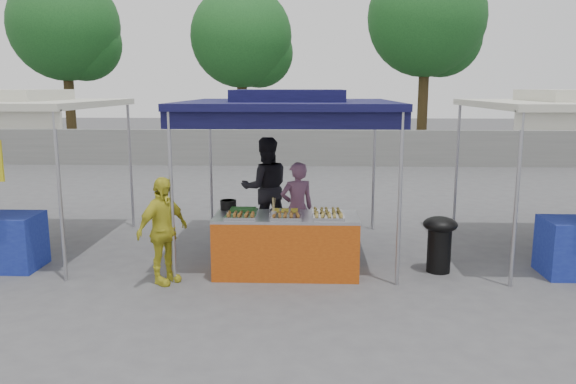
{
  "coord_description": "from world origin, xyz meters",
  "views": [
    {
      "loc": [
        0.31,
        -7.71,
        2.61
      ],
      "look_at": [
        0.0,
        0.6,
        1.05
      ],
      "focal_mm": 35.0,
      "sensor_mm": 36.0,
      "label": 1
    }
  ],
  "objects_px": {
    "vendor_table": "(286,245)",
    "cooking_pot": "(228,205)",
    "customer_person": "(163,231)",
    "wok_burner": "(440,239)",
    "helper_man": "(266,188)",
    "vendor_woman": "(297,208)"
  },
  "relations": [
    {
      "from": "cooking_pot",
      "to": "vendor_woman",
      "type": "xyz_separation_m",
      "value": [
        0.99,
        0.65,
        -0.19
      ]
    },
    {
      "from": "helper_man",
      "to": "customer_person",
      "type": "relative_size",
      "value": 1.22
    },
    {
      "from": "cooking_pot",
      "to": "customer_person",
      "type": "relative_size",
      "value": 0.16
    },
    {
      "from": "vendor_woman",
      "to": "cooking_pot",
      "type": "bearing_deg",
      "value": 14.59
    },
    {
      "from": "vendor_table",
      "to": "customer_person",
      "type": "distance_m",
      "value": 1.71
    },
    {
      "from": "wok_burner",
      "to": "customer_person",
      "type": "xyz_separation_m",
      "value": [
        -3.81,
        -0.6,
        0.24
      ]
    },
    {
      "from": "customer_person",
      "to": "helper_man",
      "type": "bearing_deg",
      "value": 6.62
    },
    {
      "from": "vendor_table",
      "to": "cooking_pot",
      "type": "distance_m",
      "value": 1.05
    },
    {
      "from": "cooking_pot",
      "to": "wok_burner",
      "type": "bearing_deg",
      "value": -3.44
    },
    {
      "from": "vendor_woman",
      "to": "helper_man",
      "type": "xyz_separation_m",
      "value": [
        -0.57,
        0.97,
        0.15
      ]
    },
    {
      "from": "vendor_table",
      "to": "customer_person",
      "type": "bearing_deg",
      "value": -165.4
    },
    {
      "from": "vendor_table",
      "to": "customer_person",
      "type": "height_order",
      "value": "customer_person"
    },
    {
      "from": "wok_burner",
      "to": "cooking_pot",
      "type": "bearing_deg",
      "value": -164.28
    },
    {
      "from": "vendor_table",
      "to": "cooking_pot",
      "type": "xyz_separation_m",
      "value": [
        -0.86,
        0.36,
        0.49
      ]
    },
    {
      "from": "helper_man",
      "to": "vendor_woman",
      "type": "bearing_deg",
      "value": 106.56
    },
    {
      "from": "vendor_table",
      "to": "cooking_pot",
      "type": "relative_size",
      "value": 8.56
    },
    {
      "from": "cooking_pot",
      "to": "helper_man",
      "type": "distance_m",
      "value": 1.67
    },
    {
      "from": "vendor_table",
      "to": "wok_burner",
      "type": "height_order",
      "value": "vendor_table"
    },
    {
      "from": "cooking_pot",
      "to": "helper_man",
      "type": "relative_size",
      "value": 0.13
    },
    {
      "from": "wok_burner",
      "to": "helper_man",
      "type": "xyz_separation_m",
      "value": [
        -2.62,
        1.8,
        0.4
      ]
    },
    {
      "from": "cooking_pot",
      "to": "vendor_woman",
      "type": "distance_m",
      "value": 1.2
    },
    {
      "from": "cooking_pot",
      "to": "customer_person",
      "type": "height_order",
      "value": "customer_person"
    }
  ]
}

